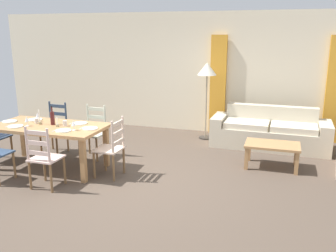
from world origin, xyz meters
TOP-DOWN VIEW (x-y plane):
  - ground_plane at (0.00, 0.00)m, footprint 9.60×9.60m
  - wall_far at (0.00, 3.30)m, footprint 9.60×0.16m
  - curtain_panel_left at (0.74, 3.16)m, footprint 0.35×0.08m
  - curtain_panel_right at (3.14, 3.16)m, footprint 0.35×0.08m
  - dining_table at (-1.54, 0.08)m, footprint 1.90×0.96m
  - dining_chair_near_right at (-1.12, -0.65)m, footprint 0.42×0.40m
  - dining_chair_far_left at (-1.96, 0.86)m, footprint 0.44×0.42m
  - dining_chair_far_right at (-1.13, 0.83)m, footprint 0.43×0.41m
  - dining_chair_head_east at (-0.39, 0.06)m, footprint 0.41×0.43m
  - dinner_plate_near_left at (-1.99, -0.17)m, footprint 0.24×0.24m
  - fork_near_left at (-2.14, -0.17)m, footprint 0.03×0.17m
  - dinner_plate_near_right at (-1.09, -0.17)m, footprint 0.24×0.24m
  - fork_near_right at (-1.24, -0.17)m, footprint 0.02×0.17m
  - dinner_plate_far_left at (-1.99, 0.33)m, footprint 0.24×0.24m
  - fork_far_left at (-2.14, 0.33)m, footprint 0.03×0.17m
  - dinner_plate_far_right at (-1.09, 0.33)m, footprint 0.24×0.24m
  - fork_far_right at (-1.24, 0.33)m, footprint 0.03×0.17m
  - dinner_plate_head_west at (-2.32, 0.08)m, footprint 0.24×0.24m
  - fork_head_west at (-2.47, 0.08)m, footprint 0.03×0.17m
  - dinner_plate_head_east at (-0.76, 0.08)m, footprint 0.24×0.24m
  - fork_head_east at (-0.91, 0.08)m, footprint 0.02×0.17m
  - wine_bottle at (-1.49, 0.14)m, footprint 0.07×0.07m
  - wine_glass_near_left at (-1.84, -0.07)m, footprint 0.06×0.06m
  - wine_glass_near_right at (-0.96, -0.07)m, footprint 0.06×0.06m
  - wine_glass_far_left at (-1.86, 0.24)m, footprint 0.06×0.06m
  - coffee_cup_primary at (-1.25, 0.13)m, footprint 0.07×0.07m
  - coffee_cup_secondary at (-1.81, 0.14)m, footprint 0.07×0.07m
  - candle_tall at (-1.72, 0.10)m, footprint 0.05×0.05m
  - candle_short at (-1.34, 0.04)m, footprint 0.05×0.05m
  - couch at (1.94, 2.46)m, footprint 2.30×0.85m
  - coffee_table at (2.03, 1.25)m, footprint 0.90×0.56m
  - standing_lamp at (0.59, 2.65)m, footprint 0.40×0.40m

SIDE VIEW (x-z plane):
  - ground_plane at x=0.00m, z-range -0.02..0.00m
  - couch at x=1.94m, z-range -0.11..0.69m
  - coffee_table at x=2.03m, z-range 0.15..0.57m
  - dining_chair_near_right at x=-1.12m, z-range 0.00..0.96m
  - dining_chair_far_left at x=-1.96m, z-range 0.00..0.96m
  - dining_chair_far_right at x=-1.13m, z-range 0.00..0.96m
  - dining_chair_head_east at x=-0.39m, z-range 0.00..0.96m
  - dining_table at x=-1.54m, z-range 0.29..1.04m
  - fork_near_left at x=-2.14m, z-range 0.75..0.76m
  - fork_near_right at x=-1.24m, z-range 0.75..0.76m
  - fork_far_left at x=-2.14m, z-range 0.75..0.76m
  - fork_far_right at x=-1.24m, z-range 0.75..0.76m
  - fork_head_west at x=-2.47m, z-range 0.75..0.76m
  - fork_head_east at x=-0.91m, z-range 0.75..0.76m
  - dinner_plate_near_left at x=-1.99m, z-range 0.75..0.77m
  - dinner_plate_near_right at x=-1.09m, z-range 0.75..0.77m
  - dinner_plate_far_left at x=-1.99m, z-range 0.75..0.77m
  - dinner_plate_far_right at x=-1.09m, z-range 0.75..0.77m
  - dinner_plate_head_west at x=-2.32m, z-range 0.75..0.77m
  - dinner_plate_head_east at x=-0.76m, z-range 0.75..0.77m
  - candle_short at x=-1.34m, z-range 0.71..0.87m
  - coffee_cup_primary at x=-1.25m, z-range 0.75..0.84m
  - coffee_cup_secondary at x=-1.81m, z-range 0.75..0.84m
  - candle_tall at x=-1.72m, z-range 0.70..0.94m
  - wine_glass_near_left at x=-1.84m, z-range 0.78..0.94m
  - wine_glass_near_right at x=-0.96m, z-range 0.78..0.94m
  - wine_glass_far_left at x=-1.86m, z-range 0.78..0.94m
  - wine_bottle at x=-1.49m, z-range 0.71..1.03m
  - curtain_panel_left at x=0.74m, z-range 0.00..2.20m
  - curtain_panel_right at x=3.14m, z-range 0.00..2.20m
  - wall_far at x=0.00m, z-range 0.00..2.70m
  - standing_lamp at x=0.59m, z-range 0.59..2.23m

